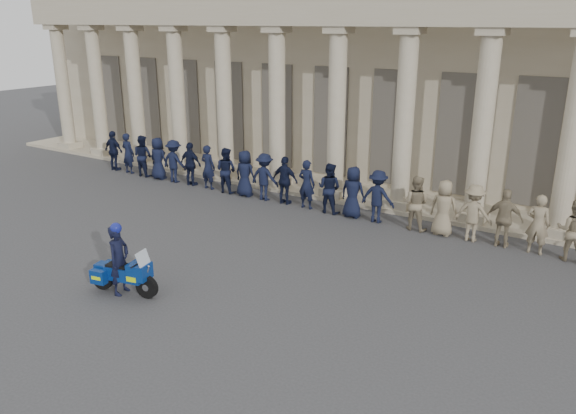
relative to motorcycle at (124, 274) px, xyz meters
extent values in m
plane|color=#38383A|center=(2.02, 1.72, -0.53)|extent=(90.00, 90.00, 0.00)
cube|color=tan|center=(2.02, 16.72, 3.97)|extent=(40.00, 10.00, 9.00)
cube|color=tan|center=(2.02, 10.52, -0.46)|extent=(40.00, 2.60, 0.15)
cube|color=tan|center=(2.02, 9.72, 6.26)|extent=(35.80, 1.00, 1.00)
cube|color=tan|center=(-14.88, 9.72, -0.23)|extent=(0.90, 0.90, 0.30)
cylinder|color=tan|center=(-14.88, 9.72, 2.72)|extent=(0.64, 0.64, 5.60)
cube|color=tan|center=(-14.88, 9.72, 5.64)|extent=(0.85, 0.85, 0.24)
cube|color=tan|center=(-12.28, 9.72, -0.23)|extent=(0.90, 0.90, 0.30)
cylinder|color=tan|center=(-12.28, 9.72, 2.72)|extent=(0.64, 0.64, 5.60)
cube|color=tan|center=(-12.28, 9.72, 5.64)|extent=(0.85, 0.85, 0.24)
cube|color=tan|center=(-9.68, 9.72, -0.23)|extent=(0.90, 0.90, 0.30)
cylinder|color=tan|center=(-9.68, 9.72, 2.72)|extent=(0.64, 0.64, 5.60)
cube|color=tan|center=(-9.68, 9.72, 5.64)|extent=(0.85, 0.85, 0.24)
cube|color=tan|center=(-7.08, 9.72, -0.23)|extent=(0.90, 0.90, 0.30)
cylinder|color=tan|center=(-7.08, 9.72, 2.72)|extent=(0.64, 0.64, 5.60)
cube|color=tan|center=(-7.08, 9.72, 5.64)|extent=(0.85, 0.85, 0.24)
cube|color=tan|center=(-4.48, 9.72, -0.23)|extent=(0.90, 0.90, 0.30)
cylinder|color=tan|center=(-4.48, 9.72, 2.72)|extent=(0.64, 0.64, 5.60)
cube|color=tan|center=(-4.48, 9.72, 5.64)|extent=(0.85, 0.85, 0.24)
cube|color=tan|center=(-1.88, 9.72, -0.23)|extent=(0.90, 0.90, 0.30)
cylinder|color=tan|center=(-1.88, 9.72, 2.72)|extent=(0.64, 0.64, 5.60)
cube|color=tan|center=(-1.88, 9.72, 5.64)|extent=(0.85, 0.85, 0.24)
cube|color=tan|center=(0.72, 9.72, -0.23)|extent=(0.90, 0.90, 0.30)
cylinder|color=tan|center=(0.72, 9.72, 2.72)|extent=(0.64, 0.64, 5.60)
cube|color=tan|center=(0.72, 9.72, 5.64)|extent=(0.85, 0.85, 0.24)
cube|color=tan|center=(3.32, 9.72, -0.23)|extent=(0.90, 0.90, 0.30)
cylinder|color=tan|center=(3.32, 9.72, 2.72)|extent=(0.64, 0.64, 5.60)
cube|color=tan|center=(3.32, 9.72, 5.64)|extent=(0.85, 0.85, 0.24)
cube|color=tan|center=(5.92, 9.72, -0.23)|extent=(0.90, 0.90, 0.30)
cylinder|color=tan|center=(5.92, 9.72, 2.72)|extent=(0.64, 0.64, 5.60)
cube|color=tan|center=(5.92, 9.72, 5.64)|extent=(0.85, 0.85, 0.24)
cube|color=tan|center=(8.52, 9.72, -0.23)|extent=(0.90, 0.90, 0.30)
cylinder|color=tan|center=(8.52, 9.72, 2.72)|extent=(0.64, 0.64, 5.60)
cube|color=black|center=(-13.58, 11.74, 2.02)|extent=(1.30, 0.12, 4.20)
cube|color=black|center=(-10.98, 11.74, 2.02)|extent=(1.30, 0.12, 4.20)
cube|color=black|center=(-8.38, 11.74, 2.02)|extent=(1.30, 0.12, 4.20)
cube|color=black|center=(-5.78, 11.74, 2.02)|extent=(1.30, 0.12, 4.20)
cube|color=black|center=(-3.18, 11.74, 2.02)|extent=(1.30, 0.12, 4.20)
cube|color=black|center=(-0.58, 11.74, 2.02)|extent=(1.30, 0.12, 4.20)
cube|color=black|center=(2.02, 11.74, 2.02)|extent=(1.30, 0.12, 4.20)
cube|color=black|center=(4.62, 11.74, 2.02)|extent=(1.30, 0.12, 4.20)
cube|color=black|center=(7.22, 11.74, 2.02)|extent=(1.30, 0.12, 4.20)
imported|color=black|center=(-9.74, 8.21, 0.37)|extent=(1.05, 0.44, 1.79)
imported|color=black|center=(-8.82, 8.21, 0.37)|extent=(0.65, 0.43, 1.79)
imported|color=black|center=(-7.91, 8.21, 0.37)|extent=(0.87, 0.68, 1.79)
imported|color=black|center=(-6.99, 8.21, 0.37)|extent=(0.88, 0.57, 1.79)
imported|color=black|center=(-6.07, 8.21, 0.37)|extent=(1.16, 0.67, 1.79)
imported|color=black|center=(-5.15, 8.21, 0.37)|extent=(1.05, 0.44, 1.79)
imported|color=black|center=(-4.23, 8.21, 0.37)|extent=(0.65, 0.43, 1.79)
imported|color=black|center=(-3.31, 8.21, 0.37)|extent=(0.87, 0.68, 1.79)
imported|color=black|center=(-2.39, 8.21, 0.37)|extent=(0.88, 0.57, 1.79)
imported|color=black|center=(-1.47, 8.21, 0.37)|extent=(1.16, 0.67, 1.79)
imported|color=black|center=(-0.55, 8.21, 0.37)|extent=(1.05, 0.44, 1.79)
imported|color=black|center=(0.37, 8.21, 0.37)|extent=(0.65, 0.43, 1.79)
imported|color=black|center=(1.29, 8.21, 0.37)|extent=(0.87, 0.68, 1.79)
imported|color=black|center=(2.21, 8.21, 0.37)|extent=(0.88, 0.57, 1.79)
imported|color=black|center=(3.13, 8.21, 0.37)|extent=(1.16, 0.67, 1.79)
imported|color=gray|center=(4.45, 8.21, 0.37)|extent=(0.87, 0.68, 1.79)
imported|color=gray|center=(5.37, 8.21, 0.37)|extent=(0.88, 0.57, 1.79)
imported|color=gray|center=(6.29, 8.21, 0.37)|extent=(1.16, 0.67, 1.79)
imported|color=gray|center=(7.21, 8.21, 0.37)|extent=(1.05, 0.44, 1.79)
imported|color=gray|center=(8.13, 8.21, 0.37)|extent=(0.65, 0.43, 1.79)
imported|color=gray|center=(9.05, 8.21, 0.37)|extent=(0.87, 0.68, 1.79)
cylinder|color=black|center=(0.63, 0.12, -0.24)|extent=(0.60, 0.24, 0.58)
cylinder|color=black|center=(-0.67, -0.14, -0.24)|extent=(0.60, 0.24, 0.58)
cube|color=navy|center=(0.03, 0.00, 0.02)|extent=(1.07, 0.56, 0.34)
cube|color=navy|center=(0.46, 0.09, 0.16)|extent=(0.57, 0.55, 0.40)
cube|color=silver|center=(0.46, 0.09, -0.04)|extent=(0.24, 0.30, 0.11)
cube|color=#B2BFCC|center=(0.61, 0.12, 0.46)|extent=(0.26, 0.43, 0.47)
cube|color=black|center=(-0.15, -0.03, 0.19)|extent=(0.62, 0.41, 0.09)
cube|color=navy|center=(-0.62, -0.13, 0.09)|extent=(0.36, 0.36, 0.19)
cube|color=navy|center=(-0.48, -0.39, -0.04)|extent=(0.43, 0.27, 0.35)
cube|color=#C7F10C|center=(-0.48, -0.39, -0.04)|extent=(0.30, 0.26, 0.09)
cube|color=navy|center=(-0.59, 0.17, -0.04)|extent=(0.43, 0.27, 0.35)
cube|color=#C7F10C|center=(-0.59, 0.17, -0.04)|extent=(0.30, 0.26, 0.09)
cylinder|color=silver|center=(-0.45, 0.12, -0.27)|extent=(0.54, 0.19, 0.09)
cylinder|color=black|center=(0.46, 0.09, 0.37)|extent=(0.15, 0.61, 0.03)
imported|color=black|center=(-0.10, -0.02, 0.36)|extent=(0.54, 0.72, 1.77)
sphere|color=navy|center=(-0.10, -0.02, 1.19)|extent=(0.28, 0.28, 0.28)
camera|label=1|loc=(10.20, -8.46, 5.95)|focal=35.00mm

